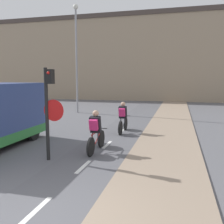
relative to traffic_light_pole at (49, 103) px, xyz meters
The scene contains 5 objects.
building_row_background 23.72m from the traffic_light_pole, 86.98° to the left, with size 60.00×5.20×9.81m.
traffic_light_pole is the anchor object (origin of this frame).
street_lamp_far 11.29m from the traffic_light_pole, 108.41° to the left, with size 0.36×0.36×7.77m.
cyclist_near 1.94m from the traffic_light_pole, 46.32° to the left, with size 0.46×1.79×1.48m.
cyclist_far 4.77m from the traffic_light_pole, 73.10° to the left, with size 0.46×1.77×1.48m.
Camera 1 is at (2.61, -3.51, 2.58)m, focal length 40.00 mm.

